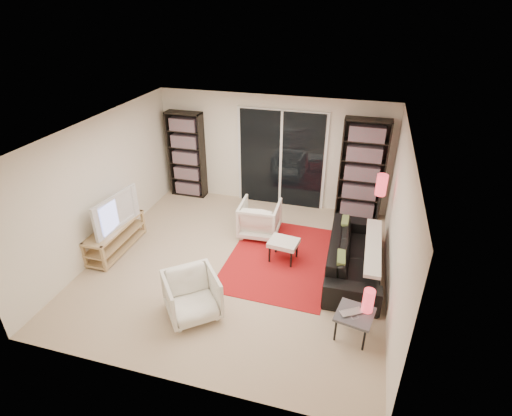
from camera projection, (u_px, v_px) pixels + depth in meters
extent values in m
plane|color=beige|center=(238.00, 264.00, 7.01)|extent=(5.00, 5.00, 0.00)
cube|color=white|center=(273.00, 151.00, 8.56)|extent=(5.00, 0.02, 2.40)
cube|color=white|center=(164.00, 307.00, 4.33)|extent=(5.00, 0.02, 2.40)
cube|color=white|center=(102.00, 186.00, 7.04)|extent=(0.02, 5.00, 2.40)
cube|color=white|center=(398.00, 225.00, 5.84)|extent=(0.02, 5.00, 2.40)
cube|color=white|center=(234.00, 132.00, 5.87)|extent=(5.00, 5.00, 0.02)
cube|color=white|center=(281.00, 159.00, 8.55)|extent=(1.92, 0.06, 2.16)
cube|color=black|center=(281.00, 160.00, 8.52)|extent=(1.80, 0.02, 2.10)
cube|color=white|center=(281.00, 160.00, 8.52)|extent=(0.05, 0.02, 2.10)
cube|color=black|center=(187.00, 155.00, 8.99)|extent=(0.80, 0.30, 1.95)
cube|color=#AD3E4A|center=(186.00, 155.00, 8.98)|extent=(0.70, 0.22, 1.85)
cube|color=black|center=(362.00, 170.00, 8.04)|extent=(0.90, 0.30, 2.10)
cube|color=#AD3E4A|center=(362.00, 170.00, 8.02)|extent=(0.80, 0.22, 2.00)
cube|color=tan|center=(114.00, 227.00, 7.19)|extent=(0.44, 1.37, 0.04)
cube|color=tan|center=(116.00, 238.00, 7.30)|extent=(0.44, 1.37, 0.03)
cube|color=tan|center=(117.00, 246.00, 7.39)|extent=(0.44, 1.37, 0.04)
cube|color=tan|center=(84.00, 256.00, 6.80)|extent=(0.05, 0.05, 0.50)
cube|color=tan|center=(126.00, 219.00, 7.89)|extent=(0.05, 0.05, 0.50)
cube|color=tan|center=(104.00, 259.00, 6.71)|extent=(0.05, 0.05, 0.50)
cube|color=tan|center=(143.00, 222.00, 7.80)|extent=(0.05, 0.05, 0.50)
imported|color=black|center=(111.00, 211.00, 7.03)|extent=(0.28, 1.11, 0.64)
cube|color=#B01517|center=(281.00, 258.00, 7.15)|extent=(1.87, 2.49, 0.01)
imported|color=black|center=(355.00, 255.00, 6.68)|extent=(0.91, 2.22, 0.64)
imported|color=white|center=(260.00, 219.00, 7.72)|extent=(0.77, 0.79, 0.69)
imported|color=white|center=(192.00, 296.00, 5.77)|extent=(1.04, 1.04, 0.68)
cube|color=white|center=(284.00, 243.00, 6.95)|extent=(0.54, 0.46, 0.08)
cylinder|color=black|center=(269.00, 255.00, 6.98)|extent=(0.04, 0.04, 0.32)
cylinder|color=black|center=(276.00, 245.00, 7.25)|extent=(0.04, 0.04, 0.32)
cylinder|color=black|center=(291.00, 260.00, 6.85)|extent=(0.04, 0.04, 0.32)
cylinder|color=black|center=(297.00, 250.00, 7.11)|extent=(0.04, 0.04, 0.32)
cube|color=#4A4A50|center=(355.00, 314.00, 5.38)|extent=(0.57, 0.57, 0.04)
cylinder|color=black|center=(335.00, 329.00, 5.39)|extent=(0.03, 0.03, 0.38)
cylinder|color=black|center=(343.00, 312.00, 5.70)|extent=(0.03, 0.03, 0.38)
cylinder|color=black|center=(364.00, 339.00, 5.24)|extent=(0.03, 0.03, 0.38)
cylinder|color=black|center=(371.00, 320.00, 5.54)|extent=(0.03, 0.03, 0.38)
imported|color=silver|center=(353.00, 315.00, 5.33)|extent=(0.37, 0.33, 0.02)
cylinder|color=#E7323D|center=(368.00, 301.00, 5.34)|extent=(0.15, 0.15, 0.34)
cylinder|color=black|center=(372.00, 243.00, 7.58)|extent=(0.21, 0.21, 0.03)
cylinder|color=black|center=(376.00, 219.00, 7.33)|extent=(0.03, 0.03, 1.07)
cylinder|color=#E7323D|center=(382.00, 185.00, 7.00)|extent=(0.19, 0.19, 0.38)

